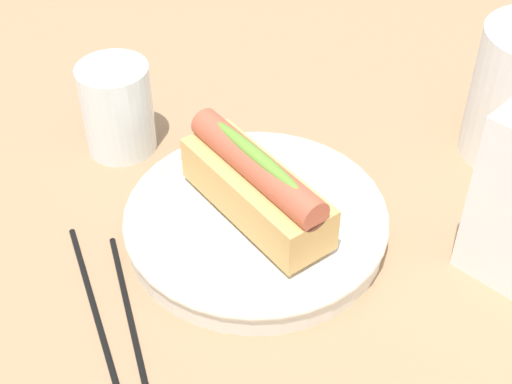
# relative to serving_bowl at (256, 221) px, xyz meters

# --- Properties ---
(ground_plane) EXTENTS (2.40, 2.40, 0.00)m
(ground_plane) POSITION_rel_serving_bowl_xyz_m (0.01, -0.01, -0.02)
(ground_plane) COLOR #9E7A56
(serving_bowl) EXTENTS (0.23, 0.23, 0.03)m
(serving_bowl) POSITION_rel_serving_bowl_xyz_m (0.00, 0.00, 0.00)
(serving_bowl) COLOR silver
(serving_bowl) RESTS_ON ground_plane
(hotdog_front) EXTENTS (0.15, 0.07, 0.06)m
(hotdog_front) POSITION_rel_serving_bowl_xyz_m (0.00, -0.00, 0.04)
(hotdog_front) COLOR tan
(hotdog_front) RESTS_ON serving_bowl
(water_glass) EXTENTS (0.07, 0.07, 0.09)m
(water_glass) POSITION_rel_serving_bowl_xyz_m (-0.18, -0.02, 0.02)
(water_glass) COLOR white
(water_glass) RESTS_ON ground_plane
(chopstick_near) EXTENTS (0.20, 0.10, 0.01)m
(chopstick_near) POSITION_rel_serving_bowl_xyz_m (0.02, -0.14, -0.01)
(chopstick_near) COLOR black
(chopstick_near) RESTS_ON ground_plane
(chopstick_far) EXTENTS (0.21, 0.09, 0.01)m
(chopstick_far) POSITION_rel_serving_bowl_xyz_m (-0.01, -0.16, -0.01)
(chopstick_far) COLOR black
(chopstick_far) RESTS_ON ground_plane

